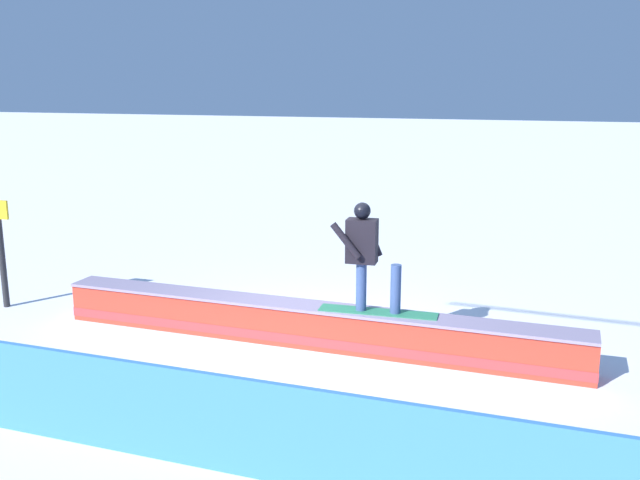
% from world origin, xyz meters
% --- Properties ---
extents(ground_plane, '(120.00, 120.00, 0.00)m').
position_xyz_m(ground_plane, '(0.00, 0.00, 0.00)').
color(ground_plane, white).
extents(grind_box, '(7.54, 0.71, 0.58)m').
position_xyz_m(grind_box, '(0.00, 0.00, 0.26)').
color(grind_box, red).
rests_on(grind_box, ground_plane).
extents(snowboarder, '(1.60, 0.45, 1.47)m').
position_xyz_m(snowboarder, '(-0.83, 0.04, 1.38)').
color(snowboarder, '#2D8058').
rests_on(snowboarder, grind_box).
extents(safety_fence, '(12.67, 0.42, 0.97)m').
position_xyz_m(safety_fence, '(0.00, 3.33, 0.49)').
color(safety_fence, '#3877DF').
rests_on(safety_fence, ground_plane).
extents(trail_marker, '(0.40, 0.10, 1.76)m').
position_xyz_m(trail_marker, '(5.23, -0.10, 0.95)').
color(trail_marker, '#262628').
rests_on(trail_marker, ground_plane).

